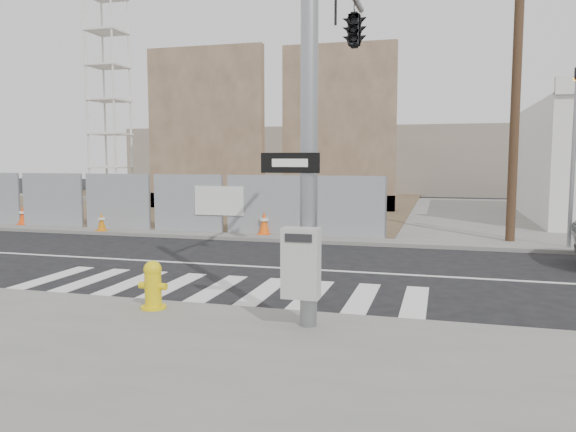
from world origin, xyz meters
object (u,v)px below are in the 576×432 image
(signal_pole, at_px, (342,49))
(traffic_cone_d, at_px, (264,223))
(traffic_cone_c, at_px, (102,222))
(fire_hydrant, at_px, (153,285))
(traffic_cone_b, at_px, (23,215))
(crane_tower, at_px, (107,51))

(signal_pole, bearing_deg, traffic_cone_d, 118.92)
(signal_pole, height_order, traffic_cone_c, signal_pole)
(fire_hydrant, height_order, traffic_cone_b, fire_hydrant)
(traffic_cone_b, bearing_deg, traffic_cone_c, -11.81)
(signal_pole, distance_m, traffic_cone_d, 9.04)
(crane_tower, height_order, fire_hydrant, crane_tower)
(crane_tower, distance_m, traffic_cone_b, 15.15)
(crane_tower, relative_size, traffic_cone_d, 23.40)
(traffic_cone_b, xyz_separation_m, traffic_cone_d, (9.88, -0.14, 0.02))
(traffic_cone_c, bearing_deg, traffic_cone_d, 6.94)
(traffic_cone_c, relative_size, traffic_cone_d, 0.86)
(crane_tower, distance_m, fire_hydrant, 27.44)
(traffic_cone_b, distance_m, traffic_cone_d, 9.88)
(signal_pole, xyz_separation_m, fire_hydrant, (-2.79, -2.50, -4.25))
(signal_pole, relative_size, traffic_cone_b, 9.53)
(signal_pole, bearing_deg, traffic_cone_c, 147.05)
(signal_pole, height_order, traffic_cone_d, signal_pole)
(signal_pole, xyz_separation_m, traffic_cone_b, (-13.73, 7.12, -4.30))
(traffic_cone_c, height_order, traffic_cone_d, traffic_cone_d)
(fire_hydrant, distance_m, traffic_cone_b, 14.57)
(traffic_cone_c, bearing_deg, fire_hydrant, -51.90)
(crane_tower, bearing_deg, traffic_cone_b, -72.51)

